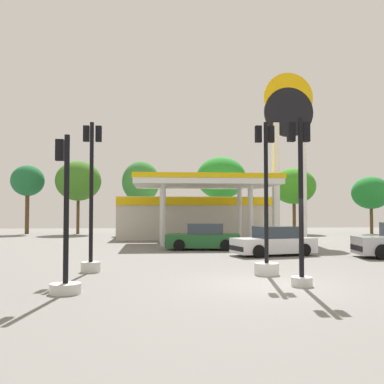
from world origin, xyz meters
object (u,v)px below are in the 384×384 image
(station_pole_sign, at_px, (289,136))
(tree_2, at_px, (141,182))
(traffic_signal_3, at_px, (266,230))
(car_0, at_px, (203,238))
(tree_0, at_px, (28,181))
(tree_3, at_px, (221,178))
(traffic_signal_2, at_px, (65,250))
(tree_1, at_px, (78,181))
(tree_4, at_px, (294,186))
(car_1, at_px, (274,242))
(tree_5, at_px, (371,193))
(traffic_signal_1, at_px, (91,217))
(traffic_signal_0, at_px, (300,211))

(station_pole_sign, relative_size, tree_2, 1.76)
(traffic_signal_3, xyz_separation_m, tree_2, (-4.94, 26.93, 3.36))
(car_0, bearing_deg, tree_0, 127.78)
(tree_3, bearing_deg, traffic_signal_3, -95.62)
(traffic_signal_2, distance_m, tree_2, 30.16)
(tree_1, bearing_deg, station_pole_sign, -37.83)
(traffic_signal_3, height_order, tree_4, tree_4)
(tree_0, relative_size, tree_4, 1.03)
(tree_2, bearing_deg, car_1, -71.21)
(car_1, relative_size, tree_5, 0.77)
(station_pole_sign, xyz_separation_m, tree_3, (-2.92, 12.35, -2.06))
(traffic_signal_3, relative_size, tree_2, 0.77)
(car_1, relative_size, tree_1, 0.61)
(station_pole_sign, xyz_separation_m, tree_0, (-21.44, 13.38, -2.43))
(tree_3, xyz_separation_m, tree_4, (7.13, -0.29, -0.79))
(traffic_signal_1, distance_m, tree_3, 28.41)
(traffic_signal_2, relative_size, tree_2, 0.61)
(station_pole_sign, xyz_separation_m, traffic_signal_0, (-5.27, -18.03, -5.29))
(car_1, relative_size, traffic_signal_3, 0.81)
(traffic_signal_3, height_order, tree_1, tree_1)
(tree_0, height_order, tree_3, tree_3)
(car_0, height_order, traffic_signal_1, traffic_signal_1)
(station_pole_sign, xyz_separation_m, tree_5, (11.32, 10.66, -3.54))
(tree_0, bearing_deg, station_pole_sign, -31.98)
(tree_2, xyz_separation_m, tree_4, (14.83, 0.80, -0.27))
(traffic_signal_0, distance_m, tree_2, 29.90)
(station_pole_sign, bearing_deg, traffic_signal_2, -122.34)
(traffic_signal_3, relative_size, tree_5, 0.95)
(traffic_signal_2, height_order, tree_0, tree_0)
(car_1, bearing_deg, tree_3, 88.06)
(traffic_signal_1, bearing_deg, tree_2, 87.61)
(tree_1, height_order, tree_4, tree_1)
(car_1, distance_m, traffic_signal_3, 6.81)
(tree_2, distance_m, tree_4, 14.85)
(traffic_signal_2, distance_m, traffic_signal_3, 6.82)
(traffic_signal_1, relative_size, traffic_signal_3, 1.03)
(car_1, distance_m, tree_2, 22.04)
(car_0, relative_size, tree_1, 0.62)
(tree_2, bearing_deg, traffic_signal_0, -79.64)
(traffic_signal_0, bearing_deg, tree_1, 110.12)
(tree_0, distance_m, tree_2, 11.02)
(tree_3, bearing_deg, tree_2, -171.98)
(traffic_signal_3, distance_m, tree_3, 28.42)
(tree_0, xyz_separation_m, tree_5, (32.75, -2.72, -1.11))
(traffic_signal_1, bearing_deg, tree_3, 71.88)
(traffic_signal_1, distance_m, tree_4, 31.03)
(tree_0, bearing_deg, traffic_signal_2, -73.25)
(traffic_signal_2, bearing_deg, traffic_signal_0, 5.36)
(traffic_signal_2, distance_m, tree_3, 32.52)
(traffic_signal_1, relative_size, tree_1, 0.77)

